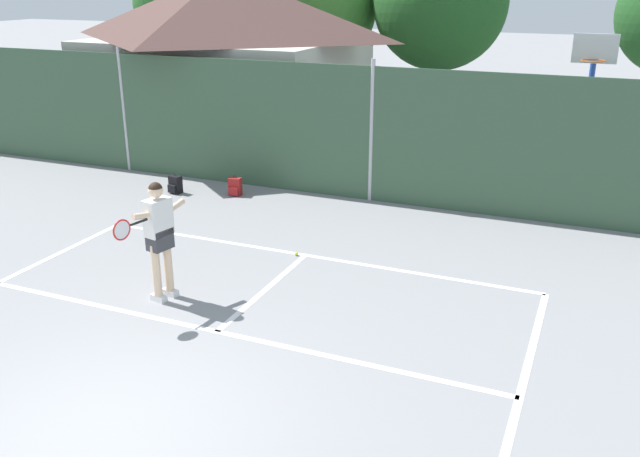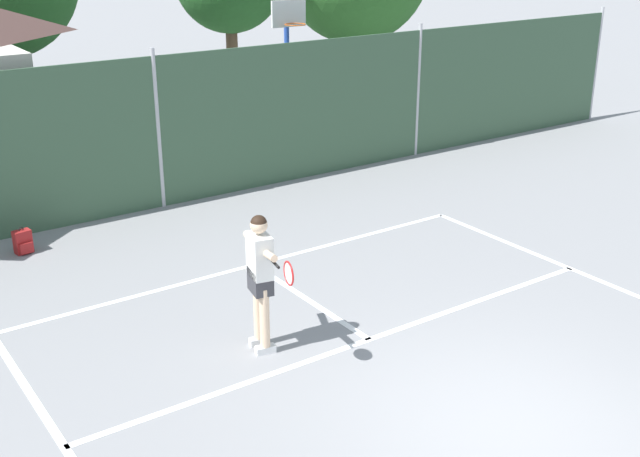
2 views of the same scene
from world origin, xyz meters
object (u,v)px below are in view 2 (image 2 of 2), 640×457
tennis_player (261,271)px  tennis_ball (249,267)px  basketball_hoop (288,55)px  backpack_red (23,242)px

tennis_player → tennis_ball: 2.83m
basketball_hoop → tennis_ball: 7.39m
tennis_player → backpack_red: size_ratio=4.01×
basketball_hoop → tennis_player: bearing=-124.8°
tennis_ball → backpack_red: backpack_red is taller
tennis_player → backpack_red: (-1.63, 5.07, -0.92)m
basketball_hoop → backpack_red: size_ratio=7.67×
basketball_hoop → tennis_ball: bearing=-128.1°
tennis_player → backpack_red: bearing=107.8°
basketball_hoop → tennis_ball: basketball_hoop is taller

